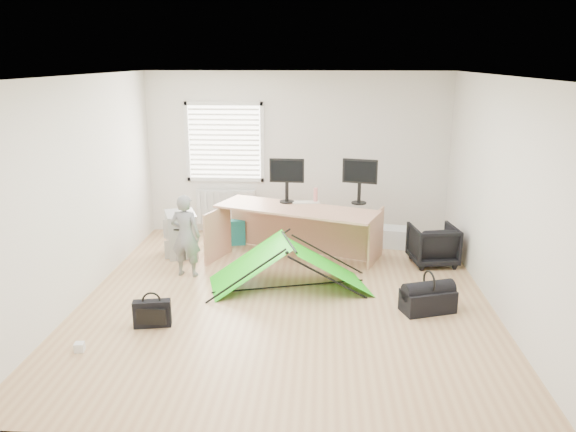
# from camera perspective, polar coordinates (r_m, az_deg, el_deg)

# --- Properties ---
(ground) EXTENTS (5.50, 5.50, 0.00)m
(ground) POSITION_cam_1_polar(r_m,az_deg,el_deg) (7.10, -0.21, -8.28)
(ground) COLOR tan
(ground) RESTS_ON ground
(back_wall) EXTENTS (5.00, 0.02, 2.70)m
(back_wall) POSITION_cam_1_polar(r_m,az_deg,el_deg) (9.36, 0.91, 6.27)
(back_wall) COLOR silver
(back_wall) RESTS_ON ground
(window) EXTENTS (1.20, 0.06, 1.20)m
(window) POSITION_cam_1_polar(r_m,az_deg,el_deg) (9.42, -6.46, 7.46)
(window) COLOR silver
(window) RESTS_ON back_wall
(radiator) EXTENTS (1.00, 0.12, 0.60)m
(radiator) POSITION_cam_1_polar(r_m,az_deg,el_deg) (9.60, -6.30, 0.92)
(radiator) COLOR silver
(radiator) RESTS_ON back_wall
(desk) EXTENTS (2.47, 1.53, 0.80)m
(desk) POSITION_cam_1_polar(r_m,az_deg,el_deg) (8.22, 0.82, -1.88)
(desk) COLOR tan
(desk) RESTS_ON ground
(filing_cabinet) EXTENTS (0.59, 0.68, 0.66)m
(filing_cabinet) POSITION_cam_1_polar(r_m,az_deg,el_deg) (8.64, -10.79, -1.79)
(filing_cabinet) COLOR #939698
(filing_cabinet) RESTS_ON ground
(monitor_left) EXTENTS (0.52, 0.14, 0.49)m
(monitor_left) POSITION_cam_1_polar(r_m,az_deg,el_deg) (8.37, -0.11, 3.02)
(monitor_left) COLOR black
(monitor_left) RESTS_ON desk
(monitor_right) EXTENTS (0.53, 0.23, 0.49)m
(monitor_right) POSITION_cam_1_polar(r_m,az_deg,el_deg) (8.37, 7.26, 2.90)
(monitor_right) COLOR black
(monitor_right) RESTS_ON desk
(keyboard) EXTENTS (0.42, 0.18, 0.02)m
(keyboard) POSITION_cam_1_polar(r_m,az_deg,el_deg) (8.40, 1.84, 1.40)
(keyboard) COLOR beige
(keyboard) RESTS_ON desk
(thermos) EXTENTS (0.07, 0.07, 0.22)m
(thermos) POSITION_cam_1_polar(r_m,az_deg,el_deg) (8.41, 2.82, 2.12)
(thermos) COLOR #C87370
(thermos) RESTS_ON desk
(office_chair) EXTENTS (0.71, 0.73, 0.58)m
(office_chair) POSITION_cam_1_polar(r_m,az_deg,el_deg) (8.39, 14.51, -2.84)
(office_chair) COLOR black
(office_chair) RESTS_ON ground
(person) EXTENTS (0.45, 0.33, 1.14)m
(person) POSITION_cam_1_polar(r_m,az_deg,el_deg) (7.73, -10.36, -1.98)
(person) COLOR slate
(person) RESTS_ON ground
(kite) EXTENTS (2.19, 1.40, 0.63)m
(kite) POSITION_cam_1_polar(r_m,az_deg,el_deg) (7.29, 0.11, -4.97)
(kite) COLOR #1FE015
(kite) RESTS_ON ground
(storage_crate) EXTENTS (0.60, 0.48, 0.30)m
(storage_crate) POSITION_cam_1_polar(r_m,az_deg,el_deg) (9.09, 10.27, -2.07)
(storage_crate) COLOR silver
(storage_crate) RESTS_ON ground
(tote_bag) EXTENTS (0.37, 0.22, 0.40)m
(tote_bag) POSITION_cam_1_polar(r_m,az_deg,el_deg) (9.02, -5.47, -1.68)
(tote_bag) COLOR #1E7E7D
(tote_bag) RESTS_ON ground
(laptop_bag) EXTENTS (0.43, 0.20, 0.31)m
(laptop_bag) POSITION_cam_1_polar(r_m,az_deg,el_deg) (6.51, -13.63, -9.61)
(laptop_bag) COLOR black
(laptop_bag) RESTS_ON ground
(white_box) EXTENTS (0.11, 0.11, 0.09)m
(white_box) POSITION_cam_1_polar(r_m,az_deg,el_deg) (6.25, -20.43, -12.38)
(white_box) COLOR silver
(white_box) RESTS_ON ground
(duffel_bag) EXTENTS (0.68, 0.49, 0.27)m
(duffel_bag) POSITION_cam_1_polar(r_m,az_deg,el_deg) (6.89, 14.01, -8.36)
(duffel_bag) COLOR black
(duffel_bag) RESTS_ON ground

